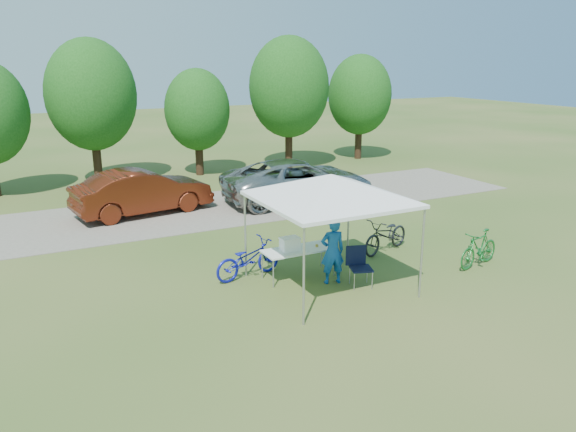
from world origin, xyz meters
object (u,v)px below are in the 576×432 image
at_px(folding_table, 299,251).
at_px(cooler, 290,244).
at_px(bike_dark, 386,235).
at_px(folding_chair, 359,263).
at_px(minivan, 298,181).
at_px(bike_green, 479,248).
at_px(sedan, 143,192).
at_px(bike_blue, 248,259).
at_px(cyclist, 333,251).

height_order(folding_table, cooler, cooler).
xyz_separation_m(cooler, bike_dark, (3.32, 0.55, -0.41)).
distance_m(folding_chair, minivan, 8.20).
bearing_deg(bike_green, sedan, -157.01).
bearing_deg(cooler, sedan, 103.40).
bearing_deg(minivan, bike_green, -168.95).
bearing_deg(bike_dark, sedan, -162.37).
distance_m(folding_table, sedan, 7.89).
relative_size(folding_table, sedan, 0.38).
bearing_deg(cooler, bike_blue, 147.19).
height_order(minivan, sedan, minivan).
relative_size(cooler, sedan, 0.10).
height_order(bike_blue, sedan, sedan).
bearing_deg(bike_blue, folding_chair, -138.13).
xyz_separation_m(cyclist, sedan, (-2.60, 8.32, -0.02)).
height_order(cyclist, sedan, cyclist).
distance_m(folding_chair, bike_dark, 2.62).
relative_size(cooler, bike_green, 0.29).
distance_m(folding_chair, cooler, 1.72).
xyz_separation_m(bike_green, bike_dark, (-1.47, 2.01, 0.01)).
relative_size(minivan, sedan, 1.21).
xyz_separation_m(folding_table, bike_dark, (3.07, 0.55, -0.20)).
xyz_separation_m(cooler, bike_green, (4.78, -1.46, -0.42)).
relative_size(folding_table, bike_blue, 0.98).
distance_m(folding_table, bike_blue, 1.27).
distance_m(folding_chair, bike_blue, 2.72).
bearing_deg(minivan, cooler, 154.66).
relative_size(folding_table, cyclist, 1.10).
relative_size(bike_dark, sedan, 0.40).
height_order(folding_table, sedan, sedan).
bearing_deg(bike_green, folding_table, -120.84).
distance_m(folding_table, folding_chair, 1.51).
bearing_deg(cyclist, sedan, -60.49).
xyz_separation_m(folding_table, bike_blue, (-1.12, 0.56, -0.21)).
distance_m(cooler, bike_blue, 1.12).
height_order(cooler, bike_green, cooler).
height_order(cyclist, minivan, cyclist).
xyz_separation_m(folding_chair, bike_blue, (-2.15, 1.66, -0.09)).
bearing_deg(minivan, bike_blue, 146.94).
bearing_deg(bike_dark, cyclist, -82.05).
relative_size(folding_table, folding_chair, 1.87).
height_order(folding_chair, cooler, cooler).
distance_m(folding_chair, sedan, 9.25).
height_order(folding_table, bike_green, bike_green).
bearing_deg(bike_blue, cooler, -133.35).
bearing_deg(folding_chair, minivan, 90.80).
bearing_deg(folding_table, bike_green, -17.81).
relative_size(bike_blue, bike_dark, 0.97).
relative_size(cooler, minivan, 0.08).
bearing_deg(minivan, sedan, 84.95).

